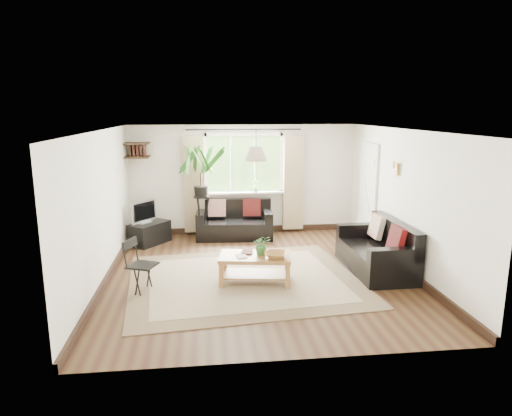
{
  "coord_description": "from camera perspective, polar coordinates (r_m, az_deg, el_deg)",
  "views": [
    {
      "loc": [
        -0.89,
        -7.26,
        2.71
      ],
      "look_at": [
        0.0,
        0.4,
        1.05
      ],
      "focal_mm": 32.0,
      "sensor_mm": 36.0,
      "label": 1
    }
  ],
  "objects": [
    {
      "name": "tv_stand",
      "position": [
        9.67,
        -13.17,
        -3.08
      ],
      "size": [
        0.88,
        0.94,
        0.45
      ],
      "primitive_type": "cube",
      "rotation": [
        0.0,
        0.0,
        0.91
      ],
      "color": "black",
      "rests_on": "floor"
    },
    {
      "name": "folding_chair",
      "position": [
        7.13,
        -14.0,
        -7.07
      ],
      "size": [
        0.55,
        0.55,
        0.82
      ],
      "primitive_type": null,
      "rotation": [
        0.0,
        0.0,
        1.18
      ],
      "color": "black",
      "rests_on": "floor"
    },
    {
      "name": "door",
      "position": [
        9.72,
        13.71,
        1.67
      ],
      "size": [
        0.06,
        0.96,
        2.06
      ],
      "primitive_type": "cube",
      "color": "silver",
      "rests_on": "wall_right"
    },
    {
      "name": "wall_sconce",
      "position": [
        8.31,
        17.03,
        4.92
      ],
      "size": [
        0.12,
        0.12,
        0.28
      ],
      "primitive_type": null,
      "color": "beige",
      "rests_on": "wall_right"
    },
    {
      "name": "sofa_right",
      "position": [
        8.08,
        14.74,
        -4.81
      ],
      "size": [
        1.75,
        0.9,
        0.82
      ],
      "primitive_type": null,
      "rotation": [
        0.0,
        0.0,
        -1.55
      ],
      "color": "black",
      "rests_on": "floor"
    },
    {
      "name": "rug",
      "position": [
        7.51,
        -1.47,
        -8.92
      ],
      "size": [
        3.93,
        3.46,
        0.02
      ],
      "primitive_type": "cube",
      "rotation": [
        0.0,
        0.0,
        0.1
      ],
      "color": "beige",
      "rests_on": "floor"
    },
    {
      "name": "wall_front",
      "position": [
        4.84,
        4.35,
        -6.09
      ],
      "size": [
        5.0,
        0.02,
        2.4
      ],
      "primitive_type": "cube",
      "color": "white",
      "rests_on": "floor"
    },
    {
      "name": "wall_left",
      "position": [
        7.58,
        -18.74,
        0.01
      ],
      "size": [
        0.02,
        5.5,
        2.4
      ],
      "primitive_type": "cube",
      "color": "white",
      "rests_on": "floor"
    },
    {
      "name": "tv",
      "position": [
        9.57,
        -13.87,
        -0.39
      ],
      "size": [
        0.56,
        0.63,
        0.49
      ],
      "primitive_type": null,
      "rotation": [
        0.0,
        0.0,
        0.91
      ],
      "color": "#A5A5AA",
      "rests_on": "tv_stand"
    },
    {
      "name": "book_a",
      "position": [
        7.17,
        -2.44,
        -6.07
      ],
      "size": [
        0.18,
        0.23,
        0.02
      ],
      "primitive_type": "imported",
      "rotation": [
        0.0,
        0.0,
        0.15
      ],
      "color": "white",
      "rests_on": "coffee_table"
    },
    {
      "name": "table_plant",
      "position": [
        7.25,
        0.72,
        -4.61
      ],
      "size": [
        0.29,
        0.26,
        0.32
      ],
      "primitive_type": "imported",
      "rotation": [
        0.0,
        0.0,
        0.04
      ],
      "color": "#346F2C",
      "rests_on": "coffee_table"
    },
    {
      "name": "palm_stand",
      "position": [
        9.71,
        -6.87,
        1.94
      ],
      "size": [
        0.89,
        0.89,
        2.01
      ],
      "primitive_type": null,
      "rotation": [
        0.0,
        0.0,
        0.16
      ],
      "color": "black",
      "rests_on": "floor"
    },
    {
      "name": "pendant_lamp",
      "position": [
        7.74,
        -0.0,
        7.26
      ],
      "size": [
        0.36,
        0.36,
        0.54
      ],
      "primitive_type": null,
      "color": "beige",
      "rests_on": "ceiling"
    },
    {
      "name": "bowl",
      "position": [
        7.14,
        2.5,
        -5.86
      ],
      "size": [
        0.43,
        0.43,
        0.09
      ],
      "primitive_type": "imported",
      "rotation": [
        0.0,
        0.0,
        -0.25
      ],
      "color": "#A57139",
      "rests_on": "coffee_table"
    },
    {
      "name": "book_b",
      "position": [
        7.38,
        -1.82,
        -5.51
      ],
      "size": [
        0.22,
        0.27,
        0.02
      ],
      "primitive_type": "imported",
      "rotation": [
        0.0,
        0.0,
        -0.23
      ],
      "color": "#5B2B24",
      "rests_on": "coffee_table"
    },
    {
      "name": "wall_right",
      "position": [
        8.15,
        18.08,
        0.87
      ],
      "size": [
        0.02,
        5.5,
        2.4
      ],
      "primitive_type": "cube",
      "color": "white",
      "rests_on": "floor"
    },
    {
      "name": "window",
      "position": [
        10.07,
        -1.53,
        5.54
      ],
      "size": [
        2.5,
        0.16,
        2.16
      ],
      "primitive_type": null,
      "color": "white",
      "rests_on": "wall_back"
    },
    {
      "name": "sofa_back",
      "position": [
        9.85,
        -2.71,
        -1.55
      ],
      "size": [
        1.66,
        0.92,
        0.76
      ],
      "primitive_type": null,
      "rotation": [
        0.0,
        0.0,
        -0.07
      ],
      "color": "black",
      "rests_on": "floor"
    },
    {
      "name": "coffee_table",
      "position": [
        7.33,
        -0.11,
        -7.62
      ],
      "size": [
        1.21,
        0.78,
        0.46
      ],
      "primitive_type": null,
      "rotation": [
        0.0,
        0.0,
        -0.16
      ],
      "color": "brown",
      "rests_on": "floor"
    },
    {
      "name": "sill_plant",
      "position": [
        10.09,
        -0.06,
        2.77
      ],
      "size": [
        0.14,
        0.1,
        0.27
      ],
      "primitive_type": "imported",
      "color": "#2D6023",
      "rests_on": "window"
    },
    {
      "name": "corner_shelf",
      "position": [
        9.88,
        -14.63,
        7.01
      ],
      "size": [
        0.5,
        0.5,
        0.34
      ],
      "primitive_type": null,
      "color": "black",
      "rests_on": "wall_back"
    },
    {
      "name": "floor",
      "position": [
        7.8,
        0.34,
        -8.19
      ],
      "size": [
        5.5,
        5.5,
        0.0
      ],
      "primitive_type": "plane",
      "color": "black",
      "rests_on": "ground"
    },
    {
      "name": "ceiling",
      "position": [
        7.32,
        0.37,
        9.72
      ],
      "size": [
        5.5,
        5.5,
        0.0
      ],
      "primitive_type": "plane",
      "rotation": [
        3.14,
        0.0,
        0.0
      ],
      "color": "white",
      "rests_on": "floor"
    },
    {
      "name": "wall_back",
      "position": [
        10.16,
        -1.54,
        3.61
      ],
      "size": [
        5.0,
        0.02,
        2.4
      ],
      "primitive_type": "cube",
      "color": "white",
      "rests_on": "floor"
    }
  ]
}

